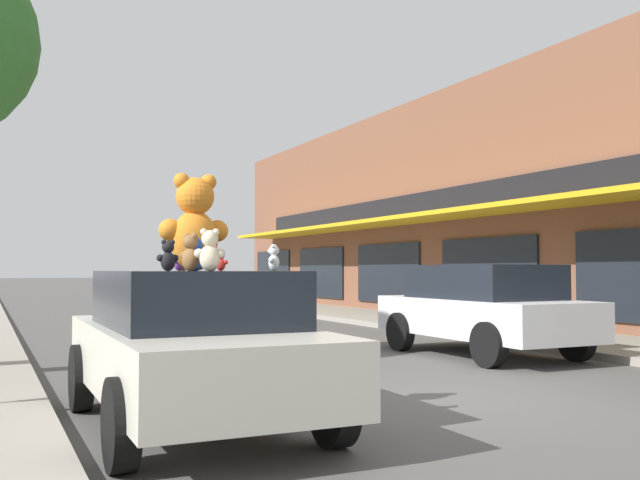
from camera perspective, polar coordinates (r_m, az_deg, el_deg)
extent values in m
plane|color=#514F4C|center=(8.75, 10.28, -12.43)|extent=(260.00, 260.00, 0.00)
cube|color=brown|center=(26.52, 21.18, 2.01)|extent=(13.60, 31.59, 6.97)
cube|color=gold|center=(21.59, 7.04, 1.65)|extent=(1.74, 26.53, 0.12)
cube|color=black|center=(22.08, 8.83, 3.00)|extent=(0.08, 25.27, 0.70)
cube|color=black|center=(19.87, 13.16, -2.69)|extent=(0.06, 4.00, 2.00)
cube|color=black|center=(24.22, 5.38, -2.67)|extent=(0.06, 4.00, 2.00)
cube|color=black|center=(28.87, 0.04, -2.63)|extent=(0.06, 4.00, 2.00)
cube|color=black|center=(33.70, -3.80, -2.59)|extent=(0.06, 4.00, 2.00)
cube|color=beige|center=(7.15, -10.12, -9.26)|extent=(1.86, 4.16, 0.62)
cube|color=black|center=(7.10, -10.09, -4.61)|extent=(1.62, 2.29, 0.53)
cylinder|color=black|center=(8.28, -18.58, -10.40)|extent=(0.20, 0.72, 0.72)
cylinder|color=black|center=(8.66, -6.53, -10.14)|extent=(0.20, 0.72, 0.72)
cylinder|color=black|center=(5.77, -15.66, -14.02)|extent=(0.20, 0.72, 0.72)
cylinder|color=black|center=(6.31, 1.07, -13.09)|extent=(0.20, 0.72, 0.72)
ellipsoid|color=orange|center=(7.23, -9.99, -0.06)|extent=(0.47, 0.40, 0.61)
sphere|color=orange|center=(7.27, -9.97, 3.46)|extent=(0.39, 0.39, 0.38)
sphere|color=orange|center=(7.32, -8.91, 4.59)|extent=(0.16, 0.16, 0.16)
sphere|color=orange|center=(7.25, -11.02, 4.67)|extent=(0.16, 0.16, 0.16)
sphere|color=#FFBA41|center=(7.42, -10.28, 3.16)|extent=(0.15, 0.15, 0.15)
sphere|color=orange|center=(7.34, -8.21, 0.73)|extent=(0.23, 0.23, 0.22)
sphere|color=orange|center=(7.22, -11.93, 0.80)|extent=(0.23, 0.23, 0.22)
ellipsoid|color=red|center=(7.94, -7.94, -1.95)|extent=(0.14, 0.14, 0.14)
sphere|color=red|center=(7.94, -7.94, -1.21)|extent=(0.12, 0.12, 0.09)
sphere|color=red|center=(7.93, -7.73, -0.96)|extent=(0.05, 0.05, 0.04)
sphere|color=red|center=(7.95, -8.14, -0.97)|extent=(0.05, 0.05, 0.04)
sphere|color=#FF4741|center=(7.97, -7.82, -1.26)|extent=(0.05, 0.05, 0.03)
sphere|color=red|center=(7.92, -7.56, -1.78)|extent=(0.07, 0.07, 0.05)
sphere|color=red|center=(7.97, -8.28, -1.78)|extent=(0.07, 0.07, 0.05)
ellipsoid|color=yellow|center=(7.93, -10.88, -1.70)|extent=(0.21, 0.21, 0.21)
sphere|color=yellow|center=(7.93, -10.87, -0.60)|extent=(0.18, 0.18, 0.13)
sphere|color=yellow|center=(7.91, -10.58, -0.23)|extent=(0.08, 0.08, 0.05)
sphere|color=yellow|center=(7.96, -11.15, -0.24)|extent=(0.08, 0.08, 0.05)
sphere|color=#FFFF4D|center=(7.98, -10.66, -0.67)|extent=(0.07, 0.07, 0.05)
sphere|color=yellow|center=(7.90, -10.32, -1.44)|extent=(0.11, 0.11, 0.08)
sphere|color=yellow|center=(7.98, -11.34, -1.44)|extent=(0.11, 0.11, 0.08)
ellipsoid|color=pink|center=(6.42, -8.64, -1.84)|extent=(0.14, 0.14, 0.14)
sphere|color=pink|center=(6.42, -8.63, -0.89)|extent=(0.13, 0.13, 0.09)
sphere|color=pink|center=(6.45, -8.44, -0.58)|extent=(0.05, 0.05, 0.04)
sphere|color=pink|center=(6.40, -8.82, -0.56)|extent=(0.05, 0.05, 0.04)
sphere|color=#FFA3DA|center=(6.45, -8.90, -0.94)|extent=(0.05, 0.05, 0.03)
sphere|color=pink|center=(6.47, -8.36, -1.62)|extent=(0.07, 0.07, 0.05)
sphere|color=pink|center=(6.38, -9.03, -1.60)|extent=(0.07, 0.07, 0.05)
ellipsoid|color=beige|center=(6.07, -8.82, -1.43)|extent=(0.20, 0.18, 0.22)
sphere|color=beige|center=(6.07, -8.81, 0.12)|extent=(0.17, 0.17, 0.14)
sphere|color=beige|center=(6.08, -8.32, 0.64)|extent=(0.07, 0.07, 0.06)
sphere|color=beige|center=(6.07, -9.29, 0.65)|extent=(0.07, 0.07, 0.06)
sphere|color=white|center=(6.13, -8.83, 0.02)|extent=(0.07, 0.07, 0.05)
sphere|color=beige|center=(6.08, -7.97, -1.07)|extent=(0.10, 0.10, 0.08)
sphere|color=beige|center=(6.08, -9.67, -1.06)|extent=(0.10, 0.10, 0.08)
ellipsoid|color=purple|center=(7.71, -11.18, -1.74)|extent=(0.19, 0.19, 0.19)
sphere|color=purple|center=(7.71, -11.17, -0.72)|extent=(0.17, 0.17, 0.12)
sphere|color=purple|center=(7.75, -11.00, -0.38)|extent=(0.07, 0.07, 0.05)
sphere|color=purple|center=(7.68, -11.34, -0.36)|extent=(0.07, 0.07, 0.05)
sphere|color=#BA67ED|center=(7.74, -11.49, -0.77)|extent=(0.06, 0.06, 0.05)
sphere|color=purple|center=(7.78, -10.95, -1.51)|extent=(0.10, 0.10, 0.07)
sphere|color=purple|center=(7.65, -11.54, -1.49)|extent=(0.10, 0.10, 0.07)
ellipsoid|color=black|center=(6.62, -12.07, -1.68)|extent=(0.15, 0.13, 0.18)
sphere|color=black|center=(6.62, -12.06, -0.55)|extent=(0.13, 0.13, 0.11)
sphere|color=black|center=(6.64, -11.73, -0.18)|extent=(0.05, 0.05, 0.05)
sphere|color=black|center=(6.61, -12.38, -0.16)|extent=(0.05, 0.05, 0.05)
sphere|color=#3A3A3D|center=(6.67, -12.20, -0.62)|extent=(0.05, 0.05, 0.04)
sphere|color=black|center=(6.65, -11.52, -1.42)|extent=(0.07, 0.07, 0.07)
sphere|color=black|center=(6.60, -12.68, -1.40)|extent=(0.07, 0.07, 0.07)
ellipsoid|color=white|center=(6.86, -3.71, -1.83)|extent=(0.15, 0.16, 0.16)
sphere|color=white|center=(6.87, -3.71, -0.85)|extent=(0.14, 0.14, 0.10)
sphere|color=white|center=(6.90, -3.65, -0.53)|extent=(0.06, 0.06, 0.04)
sphere|color=white|center=(6.83, -3.78, -0.51)|extent=(0.06, 0.06, 0.04)
sphere|color=white|center=(6.87, -4.06, -0.90)|extent=(0.05, 0.05, 0.04)
sphere|color=white|center=(6.93, -3.67, -1.60)|extent=(0.08, 0.08, 0.06)
sphere|color=white|center=(6.80, -3.90, -1.59)|extent=(0.08, 0.08, 0.06)
ellipsoid|color=blue|center=(6.75, -9.89, -1.63)|extent=(0.18, 0.19, 0.20)
sphere|color=blue|center=(6.75, -9.88, -0.39)|extent=(0.16, 0.16, 0.12)
sphere|color=blue|center=(6.80, -9.83, 0.01)|extent=(0.07, 0.07, 0.05)
sphere|color=blue|center=(6.71, -9.93, 0.04)|extent=(0.07, 0.07, 0.05)
sphere|color=#548DFF|center=(6.76, -10.33, -0.45)|extent=(0.06, 0.06, 0.05)
sphere|color=blue|center=(6.83, -9.90, -1.35)|extent=(0.09, 0.09, 0.07)
sphere|color=blue|center=(6.67, -10.07, -1.32)|extent=(0.09, 0.09, 0.07)
ellipsoid|color=olive|center=(6.21, -10.33, -1.53)|extent=(0.19, 0.20, 0.20)
sphere|color=olive|center=(6.21, -10.32, -0.15)|extent=(0.18, 0.18, 0.13)
sphere|color=olive|center=(6.18, -10.02, 0.33)|extent=(0.07, 0.07, 0.05)
sphere|color=olive|center=(6.25, -10.62, 0.30)|extent=(0.07, 0.07, 0.05)
sphere|color=tan|center=(6.25, -9.96, -0.24)|extent=(0.07, 0.07, 0.05)
sphere|color=olive|center=(6.16, -9.72, -1.20)|extent=(0.10, 0.10, 0.07)
sphere|color=olive|center=(6.28, -10.78, -1.21)|extent=(0.10, 0.10, 0.07)
cube|color=silver|center=(13.06, 12.87, -6.02)|extent=(1.86, 4.20, 0.65)
cube|color=black|center=(13.04, 12.85, -3.27)|extent=(1.64, 2.61, 0.60)
cylinder|color=black|center=(13.63, 6.43, -7.29)|extent=(0.20, 0.72, 0.72)
cylinder|color=black|center=(14.67, 12.54, -6.90)|extent=(0.20, 0.72, 0.72)
cylinder|color=black|center=(11.51, 13.33, -8.16)|extent=(0.20, 0.72, 0.72)
cylinder|color=black|center=(12.72, 19.82, -7.52)|extent=(0.20, 0.72, 0.72)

